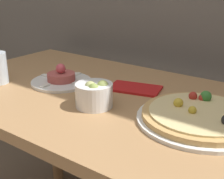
% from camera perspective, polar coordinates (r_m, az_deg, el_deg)
% --- Properties ---
extents(dining_table, '(1.36, 0.71, 0.75)m').
position_cam_1_polar(dining_table, '(1.06, 0.54, -6.67)').
color(dining_table, '#AD7F51').
rests_on(dining_table, ground_plane).
extents(pizza_plate, '(0.34, 0.34, 0.06)m').
position_cam_1_polar(pizza_plate, '(0.88, 15.88, -4.70)').
color(pizza_plate, white).
rests_on(pizza_plate, dining_table).
extents(tartare_plate, '(0.22, 0.22, 0.07)m').
position_cam_1_polar(tartare_plate, '(1.15, -9.25, 1.86)').
color(tartare_plate, white).
rests_on(tartare_plate, dining_table).
extents(small_bowl, '(0.11, 0.11, 0.08)m').
position_cam_1_polar(small_bowl, '(0.93, -3.27, -0.85)').
color(small_bowl, white).
rests_on(small_bowl, dining_table).
extents(napkin, '(0.20, 0.14, 0.01)m').
position_cam_1_polar(napkin, '(1.08, 4.21, 0.22)').
color(napkin, red).
rests_on(napkin, dining_table).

